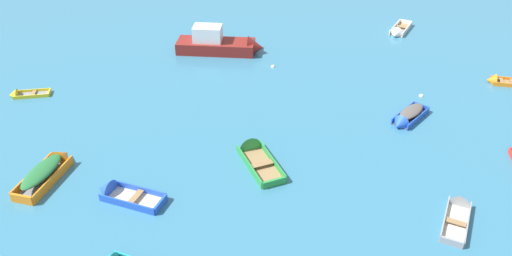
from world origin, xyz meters
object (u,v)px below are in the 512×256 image
(mooring_buoy_outer_edge, at_px, (273,67))
(rowboat_yellow_midfield_right, at_px, (21,95))
(motor_launch_maroon_near_right, at_px, (222,44))
(rowboat_orange_far_left, at_px, (499,81))
(rowboat_grey_foreground_center, at_px, (458,209))
(rowboat_blue_outer_left, at_px, (117,193))
(rowboat_white_back_row_right, at_px, (398,32))
(mooring_buoy_central, at_px, (421,96))
(rowboat_blue_near_camera, at_px, (407,117))
(rowboat_orange_far_back, at_px, (49,168))
(rowboat_green_cluster_outer, at_px, (253,152))

(mooring_buoy_outer_edge, bearing_deg, rowboat_yellow_midfield_right, -176.75)
(motor_launch_maroon_near_right, relative_size, rowboat_orange_far_left, 2.32)
(rowboat_grey_foreground_center, bearing_deg, mooring_buoy_outer_edge, 106.85)
(rowboat_orange_far_left, xyz_separation_m, rowboat_blue_outer_left, (-26.29, -7.21, 0.05))
(rowboat_white_back_row_right, distance_m, rowboat_yellow_midfield_right, 30.39)
(rowboat_orange_far_left, height_order, mooring_buoy_central, rowboat_orange_far_left)
(rowboat_orange_far_left, bearing_deg, mooring_buoy_outer_edge, 159.45)
(rowboat_grey_foreground_center, distance_m, mooring_buoy_central, 11.60)
(rowboat_blue_near_camera, xyz_separation_m, rowboat_grey_foreground_center, (-1.20, -8.19, -0.14))
(rowboat_blue_outer_left, xyz_separation_m, mooring_buoy_central, (20.00, 6.53, -0.19))
(rowboat_orange_far_back, xyz_separation_m, rowboat_blue_outer_left, (3.58, -2.53, -0.20))
(rowboat_green_cluster_outer, xyz_separation_m, rowboat_blue_outer_left, (-7.43, -2.15, -0.00))
(rowboat_blue_near_camera, xyz_separation_m, rowboat_green_cluster_outer, (-10.12, -1.56, -0.12))
(motor_launch_maroon_near_right, distance_m, mooring_buoy_outer_edge, 4.89)
(rowboat_yellow_midfield_right, relative_size, mooring_buoy_central, 8.79)
(rowboat_green_cluster_outer, distance_m, rowboat_grey_foreground_center, 11.12)
(rowboat_grey_foreground_center, height_order, mooring_buoy_outer_edge, rowboat_grey_foreground_center)
(rowboat_green_cluster_outer, xyz_separation_m, mooring_buoy_central, (12.58, 4.38, -0.19))
(motor_launch_maroon_near_right, distance_m, rowboat_orange_far_left, 20.74)
(rowboat_green_cluster_outer, height_order, rowboat_orange_far_left, rowboat_green_cluster_outer)
(rowboat_blue_outer_left, relative_size, mooring_buoy_outer_edge, 11.81)
(rowboat_yellow_midfield_right, distance_m, rowboat_orange_far_left, 33.43)
(rowboat_blue_near_camera, relative_size, rowboat_yellow_midfield_right, 1.22)
(rowboat_orange_far_back, distance_m, rowboat_white_back_row_right, 30.43)
(rowboat_orange_far_left, bearing_deg, rowboat_blue_outer_left, -164.65)
(rowboat_white_back_row_right, xyz_separation_m, rowboat_grey_foreground_center, (-6.79, -21.56, -0.02))
(rowboat_white_back_row_right, height_order, rowboat_blue_outer_left, rowboat_blue_outer_left)
(rowboat_white_back_row_right, height_order, mooring_buoy_central, rowboat_white_back_row_right)
(rowboat_blue_near_camera, bearing_deg, rowboat_yellow_midfield_right, 161.43)
(rowboat_green_cluster_outer, height_order, rowboat_blue_outer_left, rowboat_green_cluster_outer)
(rowboat_orange_far_back, distance_m, mooring_buoy_outer_edge, 17.98)
(rowboat_green_cluster_outer, relative_size, rowboat_yellow_midfield_right, 1.63)
(rowboat_blue_outer_left, height_order, mooring_buoy_outer_edge, rowboat_blue_outer_left)
(rowboat_orange_far_left, bearing_deg, rowboat_grey_foreground_center, -130.35)
(rowboat_grey_foreground_center, bearing_deg, motor_launch_maroon_near_right, 112.59)
(rowboat_blue_outer_left, bearing_deg, rowboat_green_cluster_outer, 16.15)
(rowboat_orange_far_back, xyz_separation_m, rowboat_grey_foreground_center, (19.94, -7.01, -0.23))
(rowboat_orange_far_left, bearing_deg, rowboat_orange_far_back, -171.09)
(rowboat_orange_far_left, height_order, rowboat_blue_outer_left, rowboat_blue_outer_left)
(motor_launch_maroon_near_right, bearing_deg, rowboat_blue_outer_left, -115.16)
(motor_launch_maroon_near_right, xyz_separation_m, mooring_buoy_outer_edge, (3.40, -3.44, -0.70))
(rowboat_orange_far_back, relative_size, mooring_buoy_outer_edge, 13.59)
(rowboat_orange_far_back, height_order, rowboat_blue_outer_left, rowboat_orange_far_back)
(motor_launch_maroon_near_right, relative_size, rowboat_yellow_midfield_right, 2.64)
(rowboat_green_cluster_outer, distance_m, mooring_buoy_central, 13.32)
(rowboat_blue_near_camera, distance_m, motor_launch_maroon_near_right, 16.05)
(rowboat_green_cluster_outer, height_order, rowboat_yellow_midfield_right, rowboat_green_cluster_outer)
(rowboat_blue_outer_left, bearing_deg, rowboat_blue_near_camera, 11.94)
(rowboat_yellow_midfield_right, distance_m, mooring_buoy_outer_edge, 17.92)
(mooring_buoy_central, bearing_deg, rowboat_orange_far_back, -170.38)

